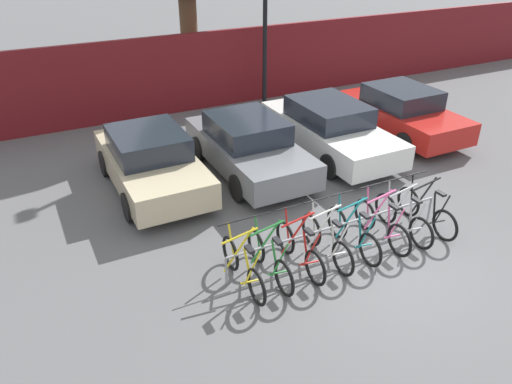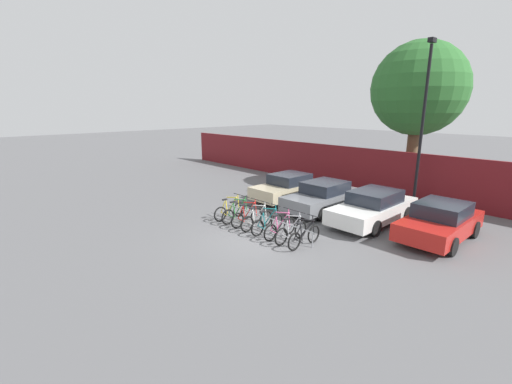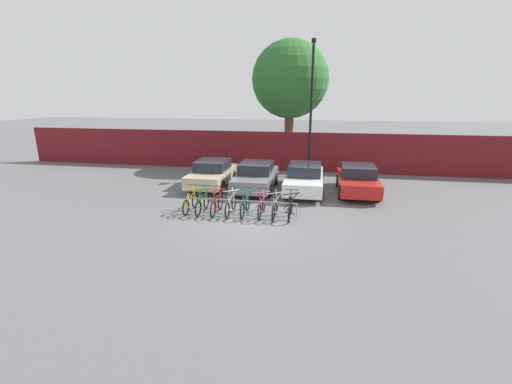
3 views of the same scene
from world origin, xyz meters
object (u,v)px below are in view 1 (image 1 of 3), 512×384
(car_beige, at_px, (151,161))
(bicycle_black, at_px, (426,211))
(bicycle_red, at_px, (300,250))
(bicycle_pink, at_px, (382,225))
(bicycle_teal, at_px, (353,233))
(bike_rack, at_px, (338,227))
(car_white, at_px, (329,128))
(bicycle_white, at_px, (327,242))
(bicycle_silver, at_px, (403,218))
(car_grey, at_px, (248,146))
(car_red, at_px, (402,112))
(bicycle_yellow, at_px, (243,267))
(bicycle_green, at_px, (269,259))

(car_beige, bearing_deg, bicycle_black, -42.88)
(bicycle_red, distance_m, bicycle_pink, 1.87)
(bicycle_teal, bearing_deg, car_beige, 123.59)
(bike_rack, distance_m, car_white, 4.61)
(bicycle_red, height_order, car_beige, car_beige)
(bike_rack, height_order, bicycle_red, bicycle_red)
(bike_rack, xyz_separation_m, bicycle_white, (-0.36, -0.15, -0.12))
(bike_rack, bearing_deg, bicycle_silver, -5.78)
(car_grey, xyz_separation_m, car_red, (5.06, 0.20, -0.00))
(bicycle_teal, bearing_deg, bicycle_red, -179.07)
(bicycle_teal, distance_m, bicycle_black, 1.83)
(bicycle_yellow, distance_m, bicycle_silver, 3.55)
(bicycle_yellow, height_order, bicycle_teal, same)
(bicycle_white, xyz_separation_m, car_beige, (-2.09, 4.21, 0.31))
(bike_rack, distance_m, bicycle_black, 2.09)
(bike_rack, xyz_separation_m, car_grey, (-0.04, 3.83, 0.19))
(car_grey, bearing_deg, car_red, 2.27)
(bicycle_green, height_order, car_red, car_red)
(bicycle_green, distance_m, bicycle_pink, 2.49)
(bicycle_pink, bearing_deg, bicycle_black, -0.21)
(bicycle_red, height_order, bicycle_pink, same)
(bike_rack, relative_size, car_beige, 1.15)
(bicycle_teal, height_order, car_beige, car_beige)
(bicycle_silver, relative_size, car_grey, 0.40)
(bicycle_green, xyz_separation_m, car_red, (6.58, 4.18, 0.31))
(bicycle_white, xyz_separation_m, bicycle_teal, (0.60, 0.00, 0.00))
(bicycle_red, bearing_deg, bike_rack, 11.56)
(bicycle_silver, distance_m, car_red, 5.49)
(bicycle_pink, xyz_separation_m, bicycle_black, (1.15, 0.00, 0.00))
(bicycle_white, relative_size, car_beige, 0.42)
(bicycle_yellow, distance_m, car_beige, 4.24)
(bicycle_white, distance_m, bicycle_silver, 1.83)
(bicycle_white, bearing_deg, bicycle_teal, 3.67)
(bicycle_yellow, height_order, car_white, car_white)
(bike_rack, distance_m, bicycle_yellow, 2.09)
(bicycle_green, relative_size, bicycle_pink, 1.00)
(bike_rack, height_order, car_white, car_white)
(bicycle_green, xyz_separation_m, bicycle_silver, (3.03, 0.00, 0.00))
(bicycle_yellow, bearing_deg, car_white, 39.33)
(bicycle_white, relative_size, bicycle_teal, 1.00)
(car_grey, xyz_separation_m, car_white, (2.47, 0.09, 0.00))
(bicycle_yellow, height_order, bicycle_pink, same)
(car_beige, bearing_deg, bicycle_teal, -57.33)
(car_white, bearing_deg, bicycle_teal, -118.13)
(bicycle_green, xyz_separation_m, bicycle_black, (3.64, 0.00, 0.00))
(bike_rack, xyz_separation_m, bicycle_red, (-0.94, -0.15, -0.12))
(car_grey, bearing_deg, bicycle_silver, -69.22)
(bicycle_yellow, bearing_deg, bicycle_green, -2.79)
(bicycle_pink, xyz_separation_m, car_red, (4.09, 4.18, 0.31))
(bicycle_green, height_order, car_grey, car_grey)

